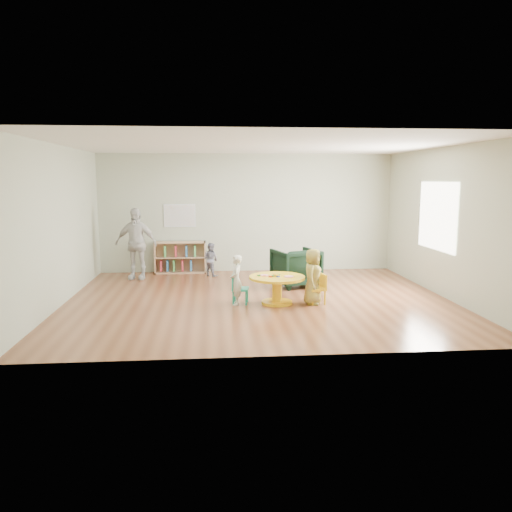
# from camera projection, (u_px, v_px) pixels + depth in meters

# --- Properties ---
(room) EXTENTS (7.10, 7.00, 2.80)m
(room) POSITION_uv_depth(u_px,v_px,m) (259.00, 197.00, 8.93)
(room) COLOR brown
(room) RESTS_ON ground
(activity_table) EXTENTS (0.99, 0.99, 0.54)m
(activity_table) POSITION_uv_depth(u_px,v_px,m) (277.00, 285.00, 8.87)
(activity_table) COLOR yellow
(activity_table) RESTS_ON ground
(kid_chair_left) EXTENTS (0.33, 0.33, 0.53)m
(kid_chair_left) POSITION_uv_depth(u_px,v_px,m) (238.00, 288.00, 8.88)
(kid_chair_left) COLOR #1C9E7D
(kid_chair_left) RESTS_ON ground
(kid_chair_right) EXTENTS (0.34, 0.34, 0.53)m
(kid_chair_right) POSITION_uv_depth(u_px,v_px,m) (319.00, 288.00, 8.89)
(kid_chair_right) COLOR yellow
(kid_chair_right) RESTS_ON ground
(bookshelf) EXTENTS (1.20, 0.30, 0.75)m
(bookshelf) POSITION_uv_depth(u_px,v_px,m) (180.00, 257.00, 11.84)
(bookshelf) COLOR tan
(bookshelf) RESTS_ON ground
(alphabet_poster) EXTENTS (0.74, 0.01, 0.54)m
(alphabet_poster) POSITION_uv_depth(u_px,v_px,m) (180.00, 216.00, 11.81)
(alphabet_poster) COLOR silver
(alphabet_poster) RESTS_ON ground
(armchair) EXTENTS (1.05, 1.07, 0.78)m
(armchair) POSITION_uv_depth(u_px,v_px,m) (296.00, 267.00, 10.35)
(armchair) COLOR black
(armchair) RESTS_ON ground
(child_left) EXTENTS (0.23, 0.33, 0.89)m
(child_left) POSITION_uv_depth(u_px,v_px,m) (236.00, 280.00, 8.78)
(child_left) COLOR silver
(child_left) RESTS_ON ground
(child_right) EXTENTS (0.47, 0.57, 0.99)m
(child_right) POSITION_uv_depth(u_px,v_px,m) (313.00, 277.00, 8.82)
(child_right) COLOR yellow
(child_right) RESTS_ON ground
(toddler) EXTENTS (0.47, 0.46, 0.77)m
(toddler) POSITION_uv_depth(u_px,v_px,m) (211.00, 260.00, 11.41)
(toddler) COLOR #171A3B
(toddler) RESTS_ON ground
(adult_caretaker) EXTENTS (0.98, 0.54, 1.59)m
(adult_caretaker) POSITION_uv_depth(u_px,v_px,m) (136.00, 244.00, 11.03)
(adult_caretaker) COLOR silver
(adult_caretaker) RESTS_ON ground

